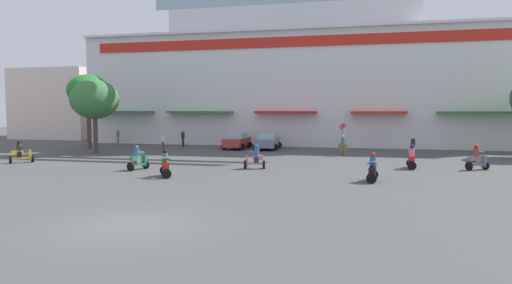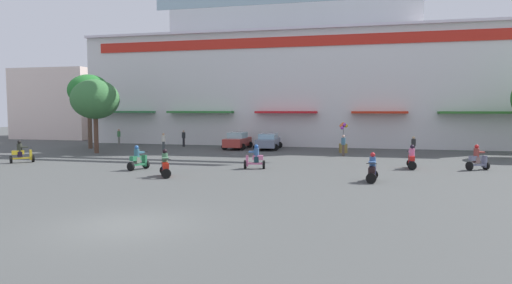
{
  "view_description": "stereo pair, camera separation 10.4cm",
  "coord_description": "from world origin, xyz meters",
  "px_view_note": "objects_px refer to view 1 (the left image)",
  "views": [
    {
      "loc": [
        7.17,
        -12.44,
        3.7
      ],
      "look_at": [
        0.86,
        14.17,
        1.64
      ],
      "focal_mm": 30.89,
      "sensor_mm": 36.0,
      "label": 1
    },
    {
      "loc": [
        7.27,
        -12.41,
        3.7
      ],
      "look_at": [
        0.86,
        14.17,
        1.64
      ],
      "focal_mm": 30.89,
      "sensor_mm": 36.0,
      "label": 2
    }
  ],
  "objects_px": {
    "parked_car_1": "(268,141)",
    "pedestrian_2": "(343,144)",
    "scooter_rider_4": "(165,166)",
    "balloon_vendor_cart": "(343,139)",
    "pedestrian_4": "(163,141)",
    "plaza_tree_0": "(88,91)",
    "pedestrian_3": "(118,136)",
    "scooter_rider_3": "(373,170)",
    "scooter_rider_6": "(138,160)",
    "pedestrian_1": "(183,137)",
    "plaza_tree_2": "(95,99)",
    "scooter_rider_1": "(21,153)",
    "scooter_rider_7": "(411,159)",
    "pedestrian_0": "(413,145)",
    "parked_car_0": "(237,141)",
    "scooter_rider_2": "(477,159)",
    "scooter_rider_5": "(255,159)"
  },
  "relations": [
    {
      "from": "parked_car_1",
      "to": "pedestrian_2",
      "type": "xyz_separation_m",
      "value": [
        6.95,
        -4.26,
        0.22
      ]
    },
    {
      "from": "scooter_rider_4",
      "to": "balloon_vendor_cart",
      "type": "distance_m",
      "value": 18.14
    },
    {
      "from": "pedestrian_4",
      "to": "balloon_vendor_cart",
      "type": "xyz_separation_m",
      "value": [
        15.59,
        1.91,
        0.24
      ]
    },
    {
      "from": "plaza_tree_0",
      "to": "pedestrian_3",
      "type": "xyz_separation_m",
      "value": [
        -0.08,
        5.11,
        -4.44
      ]
    },
    {
      "from": "scooter_rider_3",
      "to": "pedestrian_4",
      "type": "xyz_separation_m",
      "value": [
        -17.68,
        12.9,
        0.28
      ]
    },
    {
      "from": "plaza_tree_0",
      "to": "balloon_vendor_cart",
      "type": "distance_m",
      "value": 23.64
    },
    {
      "from": "scooter_rider_6",
      "to": "pedestrian_1",
      "type": "height_order",
      "value": "pedestrian_1"
    },
    {
      "from": "plaza_tree_2",
      "to": "scooter_rider_6",
      "type": "xyz_separation_m",
      "value": [
        8.4,
        -8.37,
        -3.85
      ]
    },
    {
      "from": "scooter_rider_1",
      "to": "scooter_rider_7",
      "type": "bearing_deg",
      "value": 6.79
    },
    {
      "from": "plaza_tree_0",
      "to": "pedestrian_0",
      "type": "height_order",
      "value": "plaza_tree_0"
    },
    {
      "from": "parked_car_0",
      "to": "scooter_rider_7",
      "type": "xyz_separation_m",
      "value": [
        14.24,
        -10.61,
        -0.16
      ]
    },
    {
      "from": "plaza_tree_2",
      "to": "pedestrian_1",
      "type": "height_order",
      "value": "plaza_tree_2"
    },
    {
      "from": "scooter_rider_7",
      "to": "pedestrian_0",
      "type": "xyz_separation_m",
      "value": [
        0.91,
        7.6,
        0.27
      ]
    },
    {
      "from": "scooter_rider_2",
      "to": "scooter_rider_6",
      "type": "xyz_separation_m",
      "value": [
        -20.05,
        -4.7,
        -0.02
      ]
    },
    {
      "from": "parked_car_0",
      "to": "scooter_rider_4",
      "type": "distance_m",
      "value": 17.15
    },
    {
      "from": "scooter_rider_4",
      "to": "scooter_rider_7",
      "type": "xyz_separation_m",
      "value": [
        13.45,
        6.53,
        0.0
      ]
    },
    {
      "from": "scooter_rider_6",
      "to": "parked_car_0",
      "type": "bearing_deg",
      "value": 82.42
    },
    {
      "from": "parked_car_0",
      "to": "pedestrian_3",
      "type": "xyz_separation_m",
      "value": [
        -13.6,
        2.25,
        0.14
      ]
    },
    {
      "from": "parked_car_1",
      "to": "scooter_rider_5",
      "type": "distance_m",
      "value": 13.18
    },
    {
      "from": "scooter_rider_7",
      "to": "pedestrian_1",
      "type": "height_order",
      "value": "pedestrian_1"
    },
    {
      "from": "scooter_rider_6",
      "to": "parked_car_1",
      "type": "bearing_deg",
      "value": 72.28
    },
    {
      "from": "scooter_rider_3",
      "to": "parked_car_1",
      "type": "bearing_deg",
      "value": 118.61
    },
    {
      "from": "pedestrian_4",
      "to": "plaza_tree_0",
      "type": "bearing_deg",
      "value": 177.12
    },
    {
      "from": "plaza_tree_2",
      "to": "balloon_vendor_cart",
      "type": "xyz_separation_m",
      "value": [
        20.08,
        5.29,
        -3.36
      ]
    },
    {
      "from": "plaza_tree_0",
      "to": "plaza_tree_2",
      "type": "bearing_deg",
      "value": -50.24
    },
    {
      "from": "scooter_rider_3",
      "to": "pedestrian_3",
      "type": "relative_size",
      "value": 0.93
    },
    {
      "from": "scooter_rider_3",
      "to": "scooter_rider_7",
      "type": "xyz_separation_m",
      "value": [
        2.47,
        5.54,
        0.02
      ]
    },
    {
      "from": "scooter_rider_1",
      "to": "pedestrian_4",
      "type": "height_order",
      "value": "same"
    },
    {
      "from": "scooter_rider_3",
      "to": "pedestrian_1",
      "type": "bearing_deg",
      "value": 135.69
    },
    {
      "from": "parked_car_0",
      "to": "pedestrian_3",
      "type": "bearing_deg",
      "value": 170.59
    },
    {
      "from": "scooter_rider_2",
      "to": "scooter_rider_6",
      "type": "height_order",
      "value": "scooter_rider_2"
    },
    {
      "from": "pedestrian_3",
      "to": "parked_car_1",
      "type": "bearing_deg",
      "value": -7.13
    },
    {
      "from": "scooter_rider_1",
      "to": "scooter_rider_2",
      "type": "xyz_separation_m",
      "value": [
        29.6,
        3.38,
        0.01
      ]
    },
    {
      "from": "balloon_vendor_cart",
      "to": "scooter_rider_6",
      "type": "bearing_deg",
      "value": -130.54
    },
    {
      "from": "scooter_rider_2",
      "to": "pedestrian_4",
      "type": "distance_m",
      "value": 24.98
    },
    {
      "from": "plaza_tree_0",
      "to": "scooter_rider_7",
      "type": "relative_size",
      "value": 4.58
    },
    {
      "from": "pedestrian_2",
      "to": "scooter_rider_5",
      "type": "bearing_deg",
      "value": -119.74
    },
    {
      "from": "scooter_rider_2",
      "to": "pedestrian_3",
      "type": "relative_size",
      "value": 0.98
    },
    {
      "from": "scooter_rider_4",
      "to": "scooter_rider_6",
      "type": "height_order",
      "value": "scooter_rider_4"
    },
    {
      "from": "scooter_rider_2",
      "to": "scooter_rider_7",
      "type": "bearing_deg",
      "value": -175.39
    },
    {
      "from": "scooter_rider_4",
      "to": "scooter_rider_5",
      "type": "bearing_deg",
      "value": 46.96
    },
    {
      "from": "scooter_rider_4",
      "to": "scooter_rider_7",
      "type": "bearing_deg",
      "value": 25.9
    },
    {
      "from": "pedestrian_4",
      "to": "parked_car_0",
      "type": "bearing_deg",
      "value": 28.75
    },
    {
      "from": "scooter_rider_6",
      "to": "pedestrian_1",
      "type": "distance_m",
      "value": 16.42
    },
    {
      "from": "plaza_tree_0",
      "to": "scooter_rider_1",
      "type": "bearing_deg",
      "value": -79.64
    },
    {
      "from": "scooter_rider_7",
      "to": "pedestrian_4",
      "type": "distance_m",
      "value": 21.45
    },
    {
      "from": "scooter_rider_6",
      "to": "pedestrian_3",
      "type": "distance_m",
      "value": 20.79
    },
    {
      "from": "plaza_tree_0",
      "to": "scooter_rider_5",
      "type": "distance_m",
      "value": 21.39
    },
    {
      "from": "parked_car_0",
      "to": "pedestrian_3",
      "type": "relative_size",
      "value": 2.7
    },
    {
      "from": "pedestrian_2",
      "to": "pedestrian_3",
      "type": "height_order",
      "value": "pedestrian_2"
    }
  ]
}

